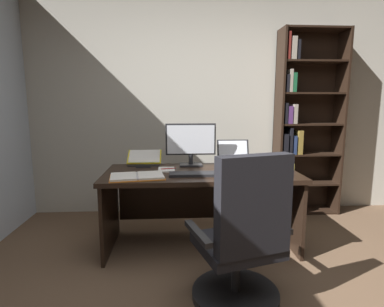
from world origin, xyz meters
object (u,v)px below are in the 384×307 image
object	(u,v)px
laptop	(235,160)
notepad	(166,170)
pen	(169,169)
keyboard	(194,174)
reading_stand_with_book	(144,158)
monitor	(191,144)
office_chair	(243,243)
open_binder	(137,176)
computer_mouse	(228,173)
bookshelf	(301,130)
desk	(200,189)

from	to	relation	value
laptop	notepad	bearing A→B (deg)	-163.92
pen	keyboard	bearing A→B (deg)	-47.01
reading_stand_with_book	pen	size ratio (longest dim) A/B	2.39
monitor	reading_stand_with_book	distance (m)	0.49
office_chair	open_binder	bearing A→B (deg)	121.77
laptop	pen	size ratio (longest dim) A/B	2.35
office_chair	reading_stand_with_book	size ratio (longest dim) A/B	3.09
laptop	notepad	xyz separation A→B (m)	(-0.68, -0.20, -0.05)
monitor	pen	bearing A→B (deg)	-139.09
office_chair	open_binder	world-z (taller)	office_chair
office_chair	reading_stand_with_book	world-z (taller)	office_chair
computer_mouse	open_binder	bearing A→B (deg)	-176.31
office_chair	notepad	world-z (taller)	office_chair
bookshelf	pen	xyz separation A→B (m)	(-1.58, -0.78, -0.29)
bookshelf	monitor	bearing A→B (deg)	-156.67
office_chair	monitor	bearing A→B (deg)	87.21
monitor	keyboard	bearing A→B (deg)	-90.00
laptop	office_chair	bearing A→B (deg)	-98.62
monitor	notepad	xyz separation A→B (m)	(-0.24, -0.19, -0.21)
desk	open_binder	world-z (taller)	open_binder
computer_mouse	notepad	size ratio (longest dim) A/B	0.50
notepad	pen	distance (m)	0.02
notepad	office_chair	bearing A→B (deg)	-62.18
pen	office_chair	bearing A→B (deg)	-63.13
keyboard	notepad	xyz separation A→B (m)	(-0.24, 0.23, -0.01)
keyboard	monitor	bearing A→B (deg)	90.00
pen	monitor	bearing A→B (deg)	40.91
desk	office_chair	world-z (taller)	office_chair
office_chair	bookshelf	bearing A→B (deg)	41.84
keyboard	open_binder	bearing A→B (deg)	-174.00
laptop	reading_stand_with_book	xyz separation A→B (m)	(-0.91, 0.05, 0.02)
monitor	reading_stand_with_book	size ratio (longest dim) A/B	1.47
open_binder	office_chair	bearing A→B (deg)	-51.04
desk	keyboard	xyz separation A→B (m)	(-0.08, -0.24, 0.20)
office_chair	computer_mouse	xyz separation A→B (m)	(0.03, 0.73, 0.30)
desk	pen	size ratio (longest dim) A/B	12.40
keyboard	computer_mouse	size ratio (longest dim) A/B	4.04
bookshelf	desk	bearing A→B (deg)	-149.01
bookshelf	open_binder	xyz separation A→B (m)	(-1.84, -1.06, -0.29)
open_binder	notepad	distance (m)	0.37
computer_mouse	monitor	bearing A→B (deg)	125.39
office_chair	pen	xyz separation A→B (m)	(-0.49, 0.96, 0.29)
keyboard	open_binder	xyz separation A→B (m)	(-0.48, -0.05, -0.00)
bookshelf	laptop	distance (m)	1.11
monitor	open_binder	bearing A→B (deg)	-135.23
desk	office_chair	size ratio (longest dim) A/B	1.68
desk	reading_stand_with_book	world-z (taller)	reading_stand_with_book
bookshelf	computer_mouse	world-z (taller)	bookshelf
office_chair	laptop	bearing A→B (deg)	65.41
office_chair	monitor	world-z (taller)	monitor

